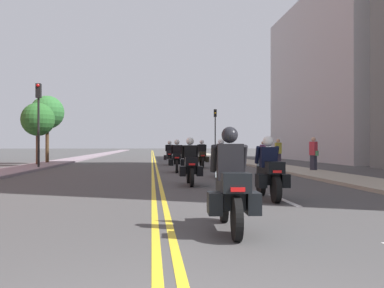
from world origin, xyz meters
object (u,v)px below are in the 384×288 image
pedestrian_2 (278,153)px  motorcycle_2 (190,166)px  motorcycle_0 (231,189)px  street_tree_0 (38,120)px  motorcycle_4 (177,159)px  street_tree_1 (47,113)px  pedestrian_1 (263,153)px  motorcycle_1 (269,174)px  pedestrian_0 (314,154)px  traffic_light_near (39,110)px  motorcycle_5 (202,157)px  motorcycle_3 (221,162)px  traffic_light_far (215,125)px  motorcycle_7 (190,154)px  motorcycle_6 (170,155)px

pedestrian_2 → motorcycle_2: bearing=-132.0°
motorcycle_0 → street_tree_0: street_tree_0 is taller
motorcycle_4 → pedestrian_2: size_ratio=1.23×
street_tree_0 → street_tree_1: (-0.17, 3.33, 0.69)m
motorcycle_2 → pedestrian_1: (6.26, 15.00, 0.17)m
motorcycle_2 → pedestrian_2: 13.10m
motorcycle_1 → pedestrian_0: bearing=65.2°
traffic_light_near → pedestrian_1: (13.86, 4.19, -2.49)m
motorcycle_5 → pedestrian_2: 4.63m
motorcycle_3 → traffic_light_far: traffic_light_far is taller
motorcycle_2 → motorcycle_7: bearing=85.8°
motorcycle_3 → motorcycle_4: 4.08m
motorcycle_5 → pedestrian_1: size_ratio=1.43×
motorcycle_2 → motorcycle_4: bearing=90.9°
motorcycle_3 → street_tree_0: (-10.17, 10.98, 2.33)m
motorcycle_4 → pedestrian_1: motorcycle_4 is taller
motorcycle_6 → pedestrian_2: (6.39, -4.11, 0.22)m
motorcycle_1 → pedestrian_1: size_ratio=1.33×
motorcycle_7 → motorcycle_4: bearing=-96.4°
motorcycle_1 → street_tree_1: (-10.32, 22.01, 3.03)m
pedestrian_1 → motorcycle_4: bearing=-136.6°
motorcycle_6 → pedestrian_0: size_ratio=1.28×
motorcycle_2 → motorcycle_7: size_ratio=0.98×
motorcycle_5 → motorcycle_1: bearing=-87.9°
pedestrian_1 → pedestrian_0: bearing=-94.4°
motorcycle_4 → street_tree_0: (-8.52, 7.25, 2.32)m
traffic_light_far → pedestrian_0: traffic_light_far is taller
motorcycle_2 → pedestrian_2: size_ratio=1.21×
motorcycle_0 → motorcycle_2: (0.07, 8.09, -0.00)m
motorcycle_3 → pedestrian_2: 9.20m
motorcycle_1 → motorcycle_0: bearing=-112.2°
pedestrian_0 → street_tree_1: street_tree_1 is taller
traffic_light_far → motorcycle_1: bearing=-96.0°
pedestrian_0 → motorcycle_1: bearing=-49.5°
motorcycle_4 → motorcycle_2: bearing=-86.5°
motorcycle_1 → pedestrian_2: size_ratio=1.23×
motorcycle_6 → motorcycle_7: 3.79m
motorcycle_6 → street_tree_0: bearing=-169.9°
street_tree_1 → motorcycle_7: bearing=6.1°
motorcycle_6 → motorcycle_7: size_ratio=1.05×
motorcycle_0 → motorcycle_5: size_ratio=0.96×
motorcycle_3 → pedestrian_1: bearing=69.6°
traffic_light_near → street_tree_0: size_ratio=1.18×
motorcycle_0 → traffic_light_near: 20.52m
traffic_light_far → street_tree_1: size_ratio=1.05×
motorcycle_5 → traffic_light_far: 20.61m
motorcycle_4 → pedestrian_0: bearing=-2.9°
motorcycle_3 → street_tree_0: 15.14m
motorcycle_1 → motorcycle_7: (0.02, 23.11, 0.01)m
motorcycle_6 → motorcycle_3: bearing=-78.9°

